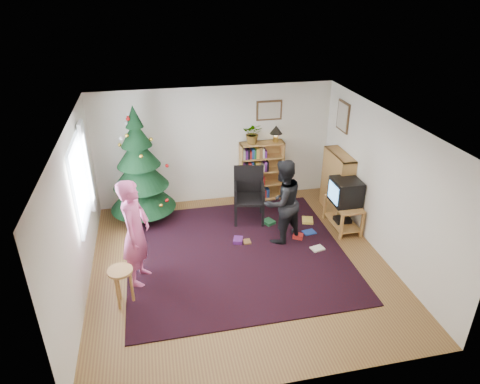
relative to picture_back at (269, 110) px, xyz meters
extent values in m
plane|color=brown|center=(-1.15, -2.48, -1.95)|extent=(5.00, 5.00, 0.00)
plane|color=white|center=(-1.15, -2.48, 0.55)|extent=(5.00, 5.00, 0.00)
cube|color=silver|center=(-1.15, 0.02, -0.70)|extent=(5.00, 0.02, 2.50)
cube|color=silver|center=(-1.15, -4.97, -0.70)|extent=(5.00, 0.02, 2.50)
cube|color=silver|center=(-3.65, -2.48, -0.70)|extent=(0.02, 5.00, 2.50)
cube|color=silver|center=(1.35, -2.48, -0.70)|extent=(0.02, 5.00, 2.50)
cube|color=black|center=(-1.15, -2.17, -1.94)|extent=(3.80, 3.60, 0.02)
cube|color=silver|center=(-3.62, -1.88, -0.45)|extent=(0.04, 1.20, 1.40)
cube|color=silver|center=(-3.58, -1.18, -0.45)|extent=(0.06, 0.35, 1.60)
cube|color=#4C3319|center=(0.00, 0.00, 0.00)|extent=(0.55, 0.03, 0.42)
cube|color=beige|center=(0.00, 0.00, 0.00)|extent=(0.47, 0.01, 0.34)
cube|color=#4C3319|center=(1.33, -0.73, 0.00)|extent=(0.03, 0.50, 0.60)
cube|color=beige|center=(1.33, -0.73, 0.00)|extent=(0.01, 0.42, 0.52)
cylinder|color=#3F2816|center=(-2.73, -0.52, -1.82)|extent=(0.13, 0.13, 0.25)
cone|color=#103218|center=(-2.73, -0.52, -1.33)|extent=(1.30, 1.30, 0.73)
cone|color=#103218|center=(-2.73, -0.52, -0.89)|extent=(1.09, 1.09, 0.65)
cone|color=#103218|center=(-2.73, -0.52, -0.49)|extent=(0.84, 0.84, 0.58)
cone|color=#103218|center=(-2.73, -0.52, -0.13)|extent=(0.59, 0.59, 0.50)
cone|color=#103218|center=(-2.73, -0.52, 0.20)|extent=(0.34, 0.34, 0.42)
cube|color=#AD7C3D|center=(-0.17, -0.14, -1.30)|extent=(0.95, 0.30, 1.30)
cube|color=#AD7C3D|center=(-0.17, -0.14, -0.66)|extent=(0.95, 0.30, 0.03)
cube|color=#AD7C3D|center=(1.19, -1.06, -1.30)|extent=(0.30, 0.95, 1.30)
cube|color=#AD7C3D|center=(1.19, -1.06, -0.66)|extent=(0.30, 0.95, 0.03)
cube|color=#AD7C3D|center=(1.07, -1.72, -1.42)|extent=(0.48, 0.86, 0.04)
cube|color=#AD7C3D|center=(0.86, -2.12, -1.69)|extent=(0.05, 0.05, 0.51)
cube|color=#AD7C3D|center=(1.28, -2.12, -1.69)|extent=(0.05, 0.05, 0.51)
cube|color=#AD7C3D|center=(0.86, -1.32, -1.69)|extent=(0.05, 0.05, 0.51)
cube|color=#AD7C3D|center=(1.28, -1.32, -1.69)|extent=(0.05, 0.05, 0.51)
cube|color=#AD7C3D|center=(1.07, -1.72, -1.83)|extent=(0.44, 0.82, 0.03)
cube|color=black|center=(1.07, -1.72, -1.77)|extent=(0.30, 0.25, 0.08)
cube|color=black|center=(1.07, -1.72, -1.16)|extent=(0.50, 0.55, 0.48)
cube|color=#5DB3FF|center=(0.81, -1.72, -1.16)|extent=(0.01, 0.43, 0.35)
cube|color=black|center=(-0.67, -1.06, -1.46)|extent=(0.70, 0.70, 0.05)
cube|color=black|center=(-0.67, -0.79, -1.16)|extent=(0.59, 0.16, 0.60)
cube|color=black|center=(-0.93, -1.33, -1.71)|extent=(0.06, 0.06, 0.49)
cube|color=black|center=(-0.40, -1.33, -1.71)|extent=(0.06, 0.06, 0.49)
cube|color=black|center=(-0.93, -0.80, -1.71)|extent=(0.06, 0.06, 0.49)
cube|color=black|center=(-0.40, -0.80, -1.71)|extent=(0.06, 0.06, 0.49)
cylinder|color=#AD7C3D|center=(-3.07, -3.08, -1.35)|extent=(0.37, 0.37, 0.04)
cylinder|color=#AD7C3D|center=(-2.94, -3.08, -1.66)|extent=(0.05, 0.05, 0.58)
cylinder|color=#AD7C3D|center=(-3.14, -2.96, -1.66)|extent=(0.05, 0.05, 0.58)
cylinder|color=#AD7C3D|center=(-3.14, -3.19, -1.66)|extent=(0.05, 0.05, 0.58)
imported|color=#C95087|center=(-2.82, -2.56, -1.05)|extent=(0.60, 0.75, 1.79)
imported|color=black|center=(-0.24, -1.90, -1.14)|extent=(0.96, 0.87, 1.61)
imported|color=gray|center=(-0.37, -0.14, -0.43)|extent=(0.49, 0.46, 0.45)
cylinder|color=#A57F33|center=(0.13, -0.14, -0.59)|extent=(0.11, 0.11, 0.11)
sphere|color=#FFD88C|center=(0.13, -0.14, -0.47)|extent=(0.11, 0.11, 0.11)
cone|color=black|center=(0.13, -0.14, -0.38)|extent=(0.27, 0.27, 0.18)
cube|color=#A51E19|center=(0.09, -1.94, -1.91)|extent=(0.20, 0.20, 0.08)
cube|color=navy|center=(0.36, -1.80, -1.91)|extent=(0.20, 0.20, 0.08)
cube|color=#1E592D|center=(-0.31, -1.30, -1.91)|extent=(0.20, 0.20, 0.08)
cube|color=gold|center=(0.48, -1.39, -1.91)|extent=(0.20, 0.20, 0.08)
cube|color=brown|center=(-0.89, -1.88, -1.91)|extent=(0.20, 0.20, 0.08)
cube|color=beige|center=(0.31, -2.37, -1.91)|extent=(0.20, 0.20, 0.08)
cube|color=#4C1959|center=(-1.05, -1.83, -1.91)|extent=(0.20, 0.20, 0.08)
camera|label=1|loc=(-2.41, -8.38, 2.49)|focal=32.00mm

